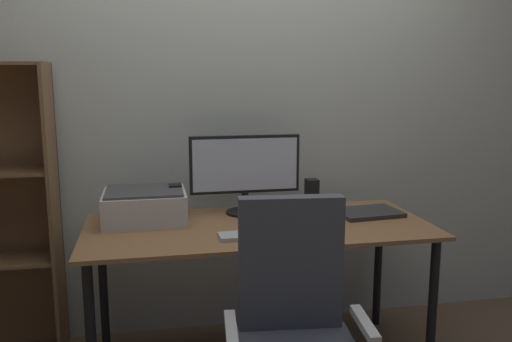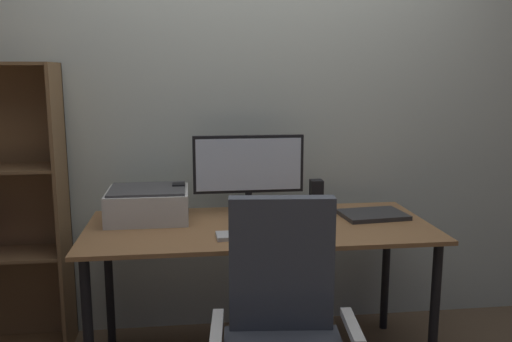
{
  "view_description": "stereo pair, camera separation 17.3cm",
  "coord_description": "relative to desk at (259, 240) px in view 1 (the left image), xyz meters",
  "views": [
    {
      "loc": [
        -0.5,
        -2.46,
        1.47
      ],
      "look_at": [
        -0.02,
        -0.04,
        1.01
      ],
      "focal_mm": 37.52,
      "sensor_mm": 36.0,
      "label": 1
    },
    {
      "loc": [
        -0.33,
        -2.48,
        1.47
      ],
      "look_at": [
        -0.02,
        -0.04,
        1.01
      ],
      "focal_mm": 37.52,
      "sensor_mm": 36.0,
      "label": 2
    }
  ],
  "objects": [
    {
      "name": "desk",
      "position": [
        0.0,
        0.0,
        0.0
      ],
      "size": [
        1.67,
        0.74,
        0.74
      ],
      "color": "olive",
      "rests_on": "ground"
    },
    {
      "name": "speaker_right",
      "position": [
        0.33,
        0.22,
        0.16
      ],
      "size": [
        0.06,
        0.07,
        0.17
      ],
      "primitive_type": "cube",
      "color": "black",
      "rests_on": "desk"
    },
    {
      "name": "back_wall",
      "position": [
        0.0,
        0.54,
        0.64
      ],
      "size": [
        6.4,
        0.1,
        2.6
      ],
      "primitive_type": "cube",
      "color": "beige",
      "rests_on": "ground"
    },
    {
      "name": "coffee_mug",
      "position": [
        0.1,
        0.01,
        0.12
      ],
      "size": [
        0.09,
        0.07,
        0.09
      ],
      "color": "black",
      "rests_on": "desk"
    },
    {
      "name": "monitor",
      "position": [
        -0.03,
        0.23,
        0.32
      ],
      "size": [
        0.57,
        0.2,
        0.41
      ],
      "color": "black",
      "rests_on": "desk"
    },
    {
      "name": "speaker_left",
      "position": [
        -0.39,
        0.22,
        0.16
      ],
      "size": [
        0.06,
        0.07,
        0.17
      ],
      "primitive_type": "cube",
      "color": "black",
      "rests_on": "desk"
    },
    {
      "name": "keyboard",
      "position": [
        -0.07,
        -0.19,
        0.09
      ],
      "size": [
        0.29,
        0.12,
        0.02
      ],
      "primitive_type": "cube",
      "rotation": [
        0.0,
        0.0,
        0.03
      ],
      "color": "#B7BABC",
      "rests_on": "desk"
    },
    {
      "name": "mouse",
      "position": [
        0.18,
        -0.17,
        0.09
      ],
      "size": [
        0.06,
        0.1,
        0.03
      ],
      "primitive_type": "cube",
      "rotation": [
        0.0,
        0.0,
        -0.08
      ],
      "color": "black",
      "rests_on": "desk"
    },
    {
      "name": "laptop",
      "position": [
        0.6,
        0.07,
        0.09
      ],
      "size": [
        0.34,
        0.26,
        0.02
      ],
      "primitive_type": "cube",
      "rotation": [
        0.0,
        0.0,
        0.1
      ],
      "color": "#2D2D30",
      "rests_on": "desk"
    },
    {
      "name": "printer",
      "position": [
        -0.54,
        0.17,
        0.16
      ],
      "size": [
        0.4,
        0.34,
        0.16
      ],
      "color": "silver",
      "rests_on": "desk"
    }
  ]
}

